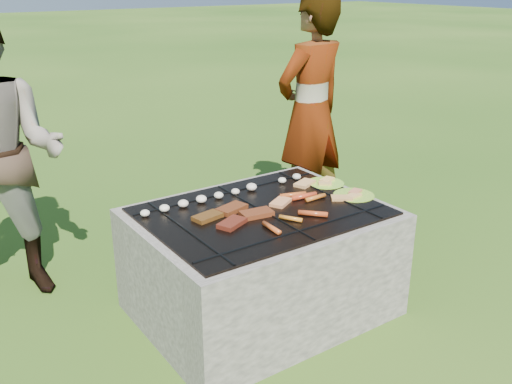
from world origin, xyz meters
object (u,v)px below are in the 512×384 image
fire_pit (261,265)px  cook (311,113)px  plate_near (354,196)px  plate_far (325,183)px

fire_pit → cook: cook is taller
plate_near → cook: bearing=64.0°
plate_near → cook: cook is taller
plate_far → plate_near: plate_far is taller
plate_far → fire_pit: bearing=-167.1°
plate_near → fire_pit: bearing=168.2°
fire_pit → cook: bearing=39.3°
fire_pit → plate_far: (0.56, 0.13, 0.33)m
fire_pit → plate_near: plate_near is taller
fire_pit → plate_near: size_ratio=4.56×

